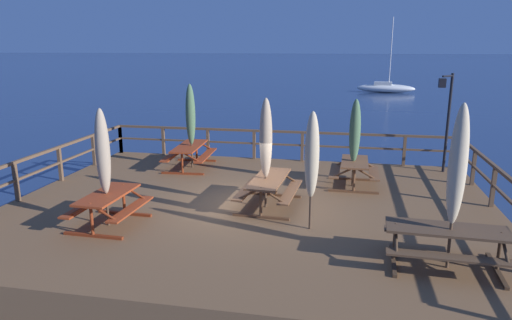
{
  "coord_description": "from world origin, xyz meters",
  "views": [
    {
      "loc": [
        2.35,
        -11.26,
        4.83
      ],
      "look_at": [
        0.0,
        0.76,
        1.8
      ],
      "focal_mm": 32.43,
      "sensor_mm": 36.0,
      "label": 1
    }
  ],
  "objects": [
    {
      "name": "picnic_table_back_right",
      "position": [
        2.67,
        2.12,
        1.35
      ],
      "size": [
        1.43,
        1.68,
        0.78
      ],
      "color": "brown",
      "rests_on": "wooden_deck"
    },
    {
      "name": "patio_umbrella_short_front",
      "position": [
        1.67,
        -1.41,
        2.5
      ],
      "size": [
        0.32,
        0.32,
        2.68
      ],
      "color": "#4C3828",
      "rests_on": "wooden_deck"
    },
    {
      "name": "patio_umbrella_tall_mid_left",
      "position": [
        -2.71,
        3.29,
        2.6
      ],
      "size": [
        0.32,
        0.32,
        2.83
      ],
      "color": "#4C3828",
      "rests_on": "wooden_deck"
    },
    {
      "name": "picnic_table_mid_right",
      "position": [
        4.29,
        -2.77,
        1.36
      ],
      "size": [
        2.25,
        1.5,
        0.78
      ],
      "color": "brown",
      "rests_on": "wooden_deck"
    },
    {
      "name": "sailboat_distant",
      "position": [
        6.38,
        39.91,
        0.51
      ],
      "size": [
        6.14,
        2.3,
        7.72
      ],
      "color": "white",
      "rests_on": "ground"
    },
    {
      "name": "patio_umbrella_tall_front",
      "position": [
        4.34,
        -2.81,
        2.76
      ],
      "size": [
        0.32,
        0.32,
        3.09
      ],
      "color": "#4C3828",
      "rests_on": "wooden_deck"
    },
    {
      "name": "railing_side_right",
      "position": [
        6.13,
        0.0,
        1.55
      ],
      "size": [
        0.1,
        9.87,
        1.09
      ],
      "color": "brown",
      "rests_on": "wooden_deck"
    },
    {
      "name": "patio_umbrella_short_back",
      "position": [
        2.63,
        2.15,
        2.43
      ],
      "size": [
        0.32,
        0.32,
        2.57
      ],
      "color": "#4C3828",
      "rests_on": "wooden_deck"
    },
    {
      "name": "railing_side_left",
      "position": [
        -6.13,
        0.0,
        1.55
      ],
      "size": [
        0.1,
        9.87,
        1.09
      ],
      "color": "brown",
      "rests_on": "wooden_deck"
    },
    {
      "name": "lamp_post_hooked",
      "position": [
        5.46,
        4.19,
        2.91
      ],
      "size": [
        0.51,
        0.56,
        3.2
      ],
      "color": "black",
      "rests_on": "wooden_deck"
    },
    {
      "name": "picnic_table_mid_centre",
      "position": [
        -2.89,
        -2.08,
        1.35
      ],
      "size": [
        1.45,
        1.81,
        0.78
      ],
      "color": "#993819",
      "rests_on": "wooden_deck"
    },
    {
      "name": "railing_waterside_far",
      "position": [
        0.0,
        4.89,
        1.54
      ],
      "size": [
        12.37,
        0.1,
        1.09
      ],
      "color": "brown",
      "rests_on": "wooden_deck"
    },
    {
      "name": "wooden_deck",
      "position": [
        0.0,
        0.0,
        0.4
      ],
      "size": [
        12.57,
        10.07,
        0.8
      ],
      "primitive_type": "cube",
      "color": "brown",
      "rests_on": "ground"
    },
    {
      "name": "picnic_table_mid_left",
      "position": [
        -2.79,
        3.27,
        1.36
      ],
      "size": [
        1.53,
        2.24,
        0.78
      ],
      "color": "#993819",
      "rests_on": "wooden_deck"
    },
    {
      "name": "patio_umbrella_tall_back_right",
      "position": [
        -2.92,
        -2.08,
        2.52
      ],
      "size": [
        0.32,
        0.32,
        2.71
      ],
      "color": "#4C3828",
      "rests_on": "wooden_deck"
    },
    {
      "name": "ground_plane",
      "position": [
        0.0,
        0.0,
        0.0
      ],
      "size": [
        600.0,
        600.0,
        0.0
      ],
      "primitive_type": "plane",
      "color": "navy"
    },
    {
      "name": "patio_umbrella_tall_mid_right",
      "position": [
        0.43,
        -0.17,
        2.58
      ],
      "size": [
        0.32,
        0.32,
        2.81
      ],
      "color": "#4C3828",
      "rests_on": "wooden_deck"
    },
    {
      "name": "picnic_table_front_left",
      "position": [
        0.5,
        -0.09,
        1.36
      ],
      "size": [
        1.52,
        2.18,
        0.78
      ],
      "color": "brown",
      "rests_on": "wooden_deck"
    }
  ]
}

